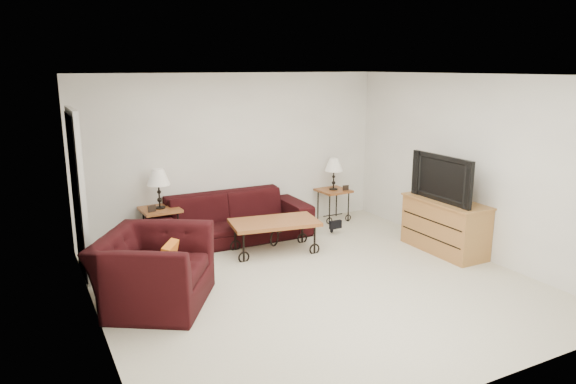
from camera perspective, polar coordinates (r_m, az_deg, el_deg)
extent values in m
plane|color=beige|center=(6.60, 2.84, -9.75)|extent=(5.00, 5.00, 0.00)
cube|color=white|center=(8.42, -5.66, 4.18)|extent=(5.00, 0.02, 2.50)
cube|color=white|center=(4.32, 20.02, -5.54)|extent=(5.00, 0.02, 2.50)
cube|color=white|center=(5.43, -20.46, -1.79)|extent=(0.02, 5.00, 2.50)
cube|color=white|center=(7.76, 19.14, 2.71)|extent=(0.02, 5.00, 2.50)
plane|color=white|center=(6.06, 3.12, 12.52)|extent=(5.00, 5.00, 0.00)
cube|color=black|center=(7.08, -21.80, -0.40)|extent=(0.08, 0.94, 2.04)
imported|color=black|center=(8.08, -6.12, -2.75)|extent=(2.41, 0.94, 0.70)
cube|color=#985326|center=(7.97, -13.55, -3.74)|extent=(0.56, 0.56, 0.58)
cube|color=#985326|center=(9.11, 4.89, -1.40)|extent=(0.53, 0.53, 0.54)
cube|color=black|center=(7.71, -14.49, -1.75)|extent=(0.12, 0.04, 0.10)
cube|color=black|center=(8.99, 6.25, 0.45)|extent=(0.11, 0.03, 0.09)
cube|color=#985326|center=(7.56, -1.47, -4.80)|extent=(1.32, 0.85, 0.46)
imported|color=black|center=(6.07, -14.28, -8.15)|extent=(1.59, 1.64, 0.81)
cube|color=#D3551B|center=(6.01, -12.84, -7.10)|extent=(0.28, 0.36, 0.37)
cube|color=#AC7F40|center=(7.86, 16.57, -3.52)|extent=(0.52, 1.26, 0.76)
imported|color=black|center=(7.68, 16.81, 1.48)|extent=(0.15, 1.13, 0.65)
ellipsoid|color=black|center=(8.43, 4.76, -3.10)|extent=(0.32, 0.25, 0.41)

